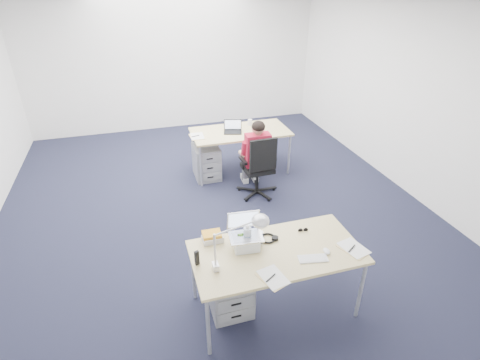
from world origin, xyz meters
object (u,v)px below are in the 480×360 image
object	(u,v)px
bear_figurine	(240,240)
far_cup	(250,122)
drawer_pedestal_far	(207,162)
dark_laptop	(233,126)
silver_laptop	(246,233)
book_stack	(212,237)
headphones	(268,238)
sunglasses	(303,230)
can_koozie	(259,237)
water_bottle	(247,236)
cordless_phone	(197,258)
desk_near	(276,255)
desk_far	(240,134)
office_chair	(258,178)
seated_person	(255,155)
drawer_pedestal_near	(229,285)
computer_mouse	(327,251)
wireless_keyboard	(313,258)
desk_lamp	(232,243)

from	to	relation	value
bear_figurine	far_cup	size ratio (longest dim) A/B	1.44
far_cup	drawer_pedestal_far	bearing A→B (deg)	-162.36
drawer_pedestal_far	dark_laptop	world-z (taller)	dark_laptop
dark_laptop	far_cup	world-z (taller)	dark_laptop
silver_laptop	dark_laptop	bearing A→B (deg)	82.05
drawer_pedestal_far	book_stack	bearing A→B (deg)	-100.47
headphones	sunglasses	world-z (taller)	headphones
can_koozie	water_bottle	bearing A→B (deg)	-167.88
far_cup	can_koozie	bearing A→B (deg)	-106.33
cordless_phone	drawer_pedestal_far	bearing A→B (deg)	54.86
desk_near	far_cup	size ratio (longest dim) A/B	15.38
sunglasses	dark_laptop	world-z (taller)	dark_laptop
can_koozie	book_stack	world-z (taller)	can_koozie
desk_near	drawer_pedestal_far	distance (m)	2.98
bear_figurine	sunglasses	world-z (taller)	bear_figurine
drawer_pedestal_far	headphones	bearing A→B (deg)	-89.19
desk_far	bear_figurine	xyz separation A→B (m)	(-0.85, -2.85, 0.12)
desk_near	can_koozie	world-z (taller)	can_koozie
desk_near	book_stack	distance (m)	0.64
desk_near	far_cup	bearing A→B (deg)	76.43
headphones	water_bottle	world-z (taller)	water_bottle
office_chair	drawer_pedestal_far	bearing A→B (deg)	126.27
water_bottle	sunglasses	size ratio (longest dim) A/B	2.35
drawer_pedestal_far	water_bottle	distance (m)	2.87
can_koozie	seated_person	bearing A→B (deg)	72.29
desk_far	far_cup	distance (m)	0.33
drawer_pedestal_far	bear_figurine	distance (m)	2.84
office_chair	can_koozie	size ratio (longest dim) A/B	8.24
drawer_pedestal_near	silver_laptop	xyz separation A→B (m)	(0.17, -0.01, 0.62)
drawer_pedestal_far	computer_mouse	world-z (taller)	computer_mouse
wireless_keyboard	can_koozie	bearing A→B (deg)	147.19
wireless_keyboard	seated_person	bearing A→B (deg)	94.11
water_bottle	book_stack	size ratio (longest dim) A/B	1.25
office_chair	desk_lamp	size ratio (longest dim) A/B	1.91
can_koozie	drawer_pedestal_far	bearing A→B (deg)	88.81
headphones	drawer_pedestal_near	bearing A→B (deg)	-151.16
desk_near	cordless_phone	size ratio (longest dim) A/B	10.91
office_chair	desk_far	bearing A→B (deg)	89.63
desk_near	water_bottle	xyz separation A→B (m)	(-0.24, 0.14, 0.17)
desk_near	seated_person	size ratio (longest dim) A/B	1.36
book_stack	bear_figurine	bearing A→B (deg)	-33.85
silver_laptop	far_cup	distance (m)	3.25
drawer_pedestal_near	dark_laptop	distance (m)	3.01
far_cup	seated_person	bearing A→B (deg)	-102.89
bear_figurine	cordless_phone	xyz separation A→B (m)	(-0.44, -0.13, -0.00)
wireless_keyboard	far_cup	bearing A→B (deg)	92.49
cordless_phone	sunglasses	size ratio (longest dim) A/B	1.41
computer_mouse	can_koozie	size ratio (longest dim) A/B	0.80
desk_far	drawer_pedestal_near	world-z (taller)	desk_far
bear_figurine	desk_lamp	world-z (taller)	desk_lamp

